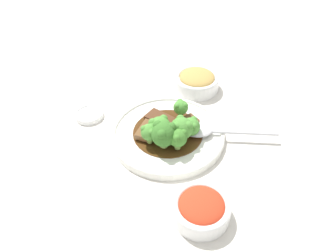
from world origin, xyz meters
name	(u,v)px	position (x,y,z in m)	size (l,w,h in m)	color
ground_plane	(168,137)	(0.00, 0.00, 0.00)	(4.00, 4.00, 0.00)	silver
main_plate	(168,134)	(0.00, 0.00, 0.01)	(0.26, 0.26, 0.02)	white
beef_strip_0	(170,127)	(-0.01, 0.01, 0.02)	(0.07, 0.05, 0.01)	brown
beef_strip_1	(146,130)	(-0.02, -0.05, 0.03)	(0.06, 0.06, 0.01)	brown
beef_strip_2	(161,118)	(-0.04, 0.00, 0.02)	(0.08, 0.06, 0.01)	#56331E
beef_strip_3	(187,123)	(0.00, 0.05, 0.02)	(0.04, 0.06, 0.01)	brown
broccoli_floret_0	(191,126)	(0.03, 0.04, 0.04)	(0.04, 0.04, 0.04)	#7FA84C
broccoli_floret_1	(181,128)	(0.04, 0.01, 0.05)	(0.05, 0.05, 0.06)	#7FA84C
broccoli_floret_2	(164,134)	(0.04, -0.03, 0.05)	(0.05, 0.05, 0.06)	#8EB756
broccoli_floret_3	(160,127)	(0.01, -0.02, 0.05)	(0.05, 0.05, 0.05)	#7FA84C
broccoli_floret_4	(181,107)	(-0.03, 0.05, 0.05)	(0.03, 0.03, 0.05)	#8EB756
broccoli_floret_5	(178,138)	(0.06, -0.01, 0.05)	(0.04, 0.04, 0.05)	#7FA84C
broccoli_floret_6	(149,132)	(0.01, -0.05, 0.05)	(0.04, 0.04, 0.05)	#7FA84C
serving_spoon	(203,130)	(0.04, 0.07, 0.03)	(0.14, 0.20, 0.01)	silver
side_bowl_kimchi	(201,208)	(0.21, -0.04, 0.02)	(0.11, 0.11, 0.05)	white
side_bowl_appetizer	(197,81)	(-0.13, 0.16, 0.02)	(0.12, 0.12, 0.05)	white
sauce_dish	(89,115)	(-0.15, -0.14, 0.01)	(0.07, 0.07, 0.01)	white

